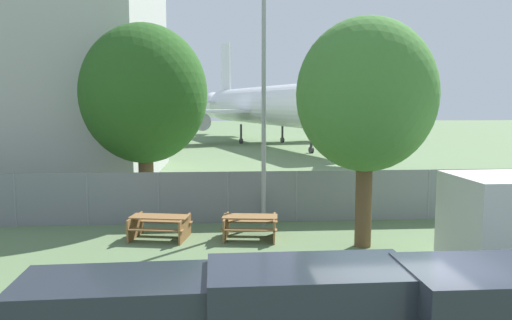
{
  "coord_description": "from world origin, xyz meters",
  "views": [
    {
      "loc": [
        -2.85,
        -7.49,
        4.41
      ],
      "look_at": [
        -1.29,
        13.69,
        2.0
      ],
      "focal_mm": 35.0,
      "sensor_mm": 36.0,
      "label": 1
    }
  ],
  "objects": [
    {
      "name": "perimeter_fence",
      "position": [
        -0.0,
        10.69,
        0.96
      ],
      "size": [
        56.07,
        0.07,
        1.92
      ],
      "color": "gray",
      "rests_on": "ground"
    },
    {
      "name": "picnic_bench_open_grass",
      "position": [
        -1.87,
        8.45,
        0.48
      ],
      "size": [
        1.95,
        1.61,
        0.76
      ],
      "rotation": [
        0.0,
        0.0,
        -0.13
      ],
      "color": "brown",
      "rests_on": "ground"
    },
    {
      "name": "picnic_bench_near_cabin",
      "position": [
        -4.82,
        8.65,
        0.48
      ],
      "size": [
        2.11,
        1.73,
        0.76
      ],
      "rotation": [
        0.0,
        0.0,
        -0.19
      ],
      "color": "brown",
      "rests_on": "ground"
    },
    {
      "name": "tree_near_hangar",
      "position": [
        -5.94,
        13.58,
        4.79
      ],
      "size": [
        5.23,
        5.23,
        7.69
      ],
      "color": "brown",
      "rests_on": "ground"
    },
    {
      "name": "light_mast",
      "position": [
        -1.27,
        10.19,
        5.51
      ],
      "size": [
        0.44,
        0.44,
        9.22
      ],
      "color": "#99999E",
      "rests_on": "ground"
    },
    {
      "name": "airplane",
      "position": [
        2.25,
        46.93,
        4.15
      ],
      "size": [
        33.3,
        41.37,
        12.48
      ],
      "rotation": [
        0.0,
        0.0,
        -1.29
      ],
      "color": "silver",
      "rests_on": "ground"
    },
    {
      "name": "tree_left_of_cabin",
      "position": [
        1.56,
        7.32,
        4.65
      ],
      "size": [
        4.22,
        4.22,
        6.99
      ],
      "color": "brown",
      "rests_on": "ground"
    }
  ]
}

